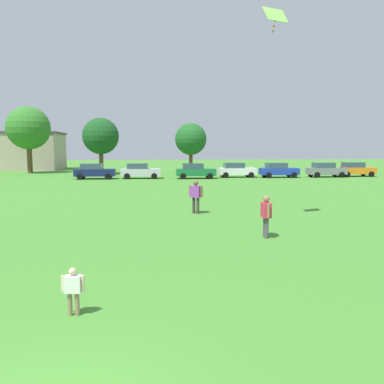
# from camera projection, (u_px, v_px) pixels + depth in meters

# --- Properties ---
(ground_plane) EXTENTS (160.00, 160.00, 0.00)m
(ground_plane) POSITION_uv_depth(u_px,v_px,m) (138.00, 186.00, 34.14)
(ground_plane) COLOR #42842D
(child_kite_flyer) EXTENTS (0.47, 0.21, 0.98)m
(child_kite_flyer) POSITION_uv_depth(u_px,v_px,m) (73.00, 287.00, 7.75)
(child_kite_flyer) COLOR #8C7259
(child_kite_flyer) RESTS_ON ground
(adult_bystander) EXTENTS (0.30, 0.75, 1.58)m
(adult_bystander) POSITION_uv_depth(u_px,v_px,m) (266.00, 213.00, 14.52)
(adult_bystander) COLOR #4C4C51
(adult_bystander) RESTS_ON ground
(bystander_near_trees) EXTENTS (0.66, 0.59, 1.70)m
(bystander_near_trees) POSITION_uv_depth(u_px,v_px,m) (196.00, 194.00, 19.94)
(bystander_near_trees) COLOR #3F3833
(bystander_near_trees) RESTS_ON ground
(kite) EXTENTS (1.16, 0.81, 1.08)m
(kite) POSITION_uv_depth(u_px,v_px,m) (275.00, 16.00, 16.57)
(kite) COLOR #8CD859
(parked_car_navy_0) EXTENTS (4.30, 2.02, 1.68)m
(parked_car_navy_0) POSITION_uv_depth(u_px,v_px,m) (94.00, 171.00, 42.39)
(parked_car_navy_0) COLOR #141E4C
(parked_car_navy_0) RESTS_ON ground
(parked_car_silver_1) EXTENTS (4.30, 2.02, 1.68)m
(parked_car_silver_1) POSITION_uv_depth(u_px,v_px,m) (140.00, 171.00, 43.04)
(parked_car_silver_1) COLOR silver
(parked_car_silver_1) RESTS_ON ground
(parked_car_green_2) EXTENTS (4.30, 2.02, 1.68)m
(parked_car_green_2) POSITION_uv_depth(u_px,v_px,m) (195.00, 171.00, 43.00)
(parked_car_green_2) COLOR #196B38
(parked_car_green_2) RESTS_ON ground
(parked_car_white_3) EXTENTS (4.30, 2.02, 1.68)m
(parked_car_white_3) POSITION_uv_depth(u_px,v_px,m) (236.00, 170.00, 44.81)
(parked_car_white_3) COLOR white
(parked_car_white_3) RESTS_ON ground
(parked_car_blue_4) EXTENTS (4.30, 2.02, 1.68)m
(parked_car_blue_4) POSITION_uv_depth(u_px,v_px,m) (278.00, 170.00, 44.61)
(parked_car_blue_4) COLOR #1E38AD
(parked_car_blue_4) RESTS_ON ground
(parked_car_gray_5) EXTENTS (4.30, 2.02, 1.68)m
(parked_car_gray_5) POSITION_uv_depth(u_px,v_px,m) (326.00, 170.00, 45.19)
(parked_car_gray_5) COLOR slate
(parked_car_gray_5) RESTS_ON ground
(parked_car_orange_6) EXTENTS (4.30, 2.02, 1.68)m
(parked_car_orange_6) POSITION_uv_depth(u_px,v_px,m) (355.00, 169.00, 46.21)
(parked_car_orange_6) COLOR orange
(parked_car_orange_6) RESTS_ON ground
(tree_far_left) EXTENTS (5.67, 5.67, 8.83)m
(tree_far_left) POSITION_uv_depth(u_px,v_px,m) (28.00, 128.00, 51.56)
(tree_far_left) COLOR brown
(tree_far_left) RESTS_ON ground
(tree_center) EXTENTS (4.60, 4.60, 7.16)m
(tree_center) POSITION_uv_depth(u_px,v_px,m) (101.00, 136.00, 49.48)
(tree_center) COLOR brown
(tree_center) RESTS_ON ground
(tree_far_right) EXTENTS (4.32, 4.32, 6.73)m
(tree_far_right) POSITION_uv_depth(u_px,v_px,m) (191.00, 139.00, 53.17)
(tree_far_right) COLOR brown
(tree_far_right) RESTS_ON ground
(house_left) EXTENTS (12.10, 8.66, 5.81)m
(house_left) POSITION_uv_depth(u_px,v_px,m) (22.00, 151.00, 60.77)
(house_left) COLOR tan
(house_left) RESTS_ON ground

